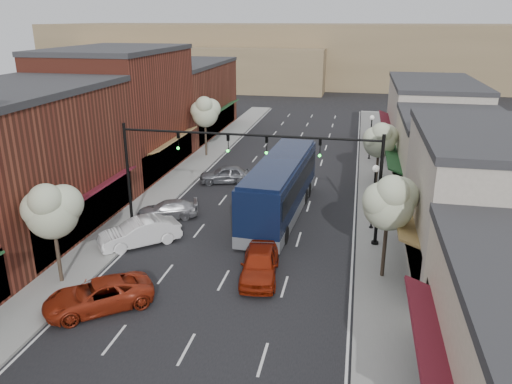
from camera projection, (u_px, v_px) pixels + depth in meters
The scene contains 27 objects.
ground at pixel (213, 300), 24.81m from camera, with size 160.00×160.00×0.00m, color black.
sidewalk_left at pixel (180, 178), 43.49m from camera, with size 2.80×73.00×0.15m, color gray.
sidewalk_right at pixel (377, 190), 40.28m from camera, with size 2.80×73.00×0.15m, color gray.
curb_left at pixel (195, 179), 43.22m from camera, with size 0.25×73.00×0.17m, color gray.
curb_right at pixel (360, 189), 40.55m from camera, with size 0.25×73.00×0.17m, color gray.
bldg_left_midnear at pixel (21, 162), 31.53m from camera, with size 10.14×14.10×9.40m.
bldg_left_midfar at pixel (120, 112), 44.22m from camera, with size 10.14×14.10×10.90m.
bldg_left_far at pixel (182, 99), 59.42m from camera, with size 10.14×18.10×8.40m.
bldg_right_midnear at pixel (491, 204), 26.45m from camera, with size 9.14×12.10×7.90m.
bldg_right_midfar at pixel (452, 159), 37.79m from camera, with size 9.14×12.10×6.40m.
bldg_right_far at pixel (431, 118), 50.57m from camera, with size 9.14×16.10×7.40m.
hill_far at pixel (331, 54), 106.01m from camera, with size 120.00×30.00×12.00m, color #7A6647.
hill_near at pixel (202, 66), 100.35m from camera, with size 50.00×20.00×8.00m, color #7A6647.
signal_mast_right at pixel (340, 172), 29.60m from camera, with size 8.22×0.46×7.00m.
signal_mast_left at pixel (161, 161), 31.75m from camera, with size 8.22×0.46×7.00m.
tree_right_near at pixel (390, 201), 25.39m from camera, with size 2.85×2.65×5.95m.
tree_right_far at pixel (380, 139), 40.33m from camera, with size 2.85×2.65×5.43m.
tree_left_near at pixel (52, 209), 24.94m from camera, with size 2.85×2.65×5.69m.
tree_left_far at pixel (205, 111), 48.84m from camera, with size 2.85×2.65×6.13m.
lamp_post_near at pixel (374, 187), 32.04m from camera, with size 0.44×0.44×4.44m.
lamp_post_far at pixel (371, 130), 48.21m from camera, with size 0.44×0.44×4.44m.
coach_bus at pixel (280, 187), 34.85m from camera, with size 3.67×13.42×4.05m.
red_hatchback at pixel (260, 264), 26.70m from camera, with size 1.92×4.78×1.63m, color maroon.
parked_car_a at pixel (98, 295), 23.87m from camera, with size 2.36×5.12×1.42m, color maroon.
parked_car_b at pixel (140, 232), 30.59m from camera, with size 1.73×4.95×1.63m, color white.
parked_car_c at pixel (168, 209), 34.81m from camera, with size 1.72×4.24×1.23m, color #98989D.
parked_car_d at pixel (225, 174), 42.17m from camera, with size 1.75×4.36×1.49m, color slate.
Camera 1 is at (6.47, -20.76, 13.28)m, focal length 35.00 mm.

